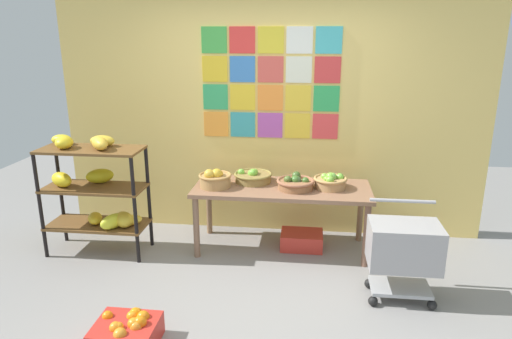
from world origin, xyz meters
TOP-DOWN VIEW (x-y plane):
  - ground at (0.00, 0.00)m, footprint 9.27×9.27m
  - back_wall_with_art at (-0.00, 1.67)m, footprint 4.56×0.07m
  - banana_shelf_unit at (-1.65, 0.88)m, footprint 0.99×0.51m
  - display_table at (0.17, 1.16)m, footprint 1.76×0.70m
  - fruit_basket_centre at (0.64, 1.17)m, footprint 0.33×0.33m
  - fruit_basket_back_right at (-0.14, 1.28)m, footprint 0.39×0.39m
  - fruit_basket_right at (0.30, 1.11)m, footprint 0.37×0.37m
  - fruit_basket_left at (-0.50, 1.07)m, footprint 0.33×0.33m
  - produce_crate_under_table at (0.38, 1.19)m, footprint 0.43×0.31m
  - orange_crate_foreground at (-0.82, -0.53)m, footprint 0.44×0.37m
  - shopping_cart at (1.22, 0.33)m, footprint 0.57×0.42m

SIDE VIEW (x-z plane):
  - ground at x=0.00m, z-range 0.00..0.00m
  - produce_crate_under_table at x=0.38m, z-range 0.00..0.17m
  - orange_crate_foreground at x=-0.82m, z-range -0.01..0.23m
  - shopping_cart at x=1.22m, z-range 0.06..0.86m
  - display_table at x=0.17m, z-range 0.26..0.93m
  - banana_shelf_unit at x=-1.65m, z-range 0.10..1.30m
  - fruit_basket_right at x=0.30m, z-range 0.66..0.80m
  - fruit_basket_back_right at x=-0.14m, z-range 0.66..0.80m
  - fruit_basket_centre at x=0.64m, z-range 0.66..0.82m
  - fruit_basket_left at x=-0.50m, z-range 0.66..0.85m
  - back_wall_with_art at x=0.00m, z-range 0.01..2.62m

